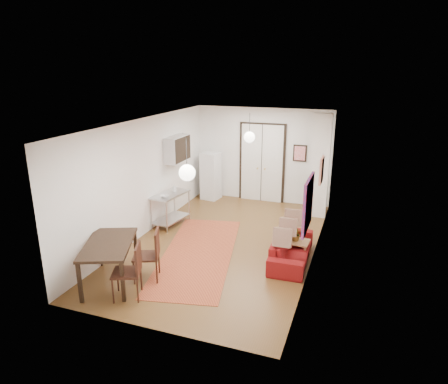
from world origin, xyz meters
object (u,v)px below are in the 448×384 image
(kitchen_counter, at_px, (171,205))
(coffee_table, at_px, (291,242))
(sofa, at_px, (291,249))
(dining_chair_far, at_px, (129,265))
(dining_table, at_px, (109,247))
(fridge, at_px, (211,176))
(black_side_chair, at_px, (315,192))
(dining_chair_near, at_px, (149,249))

(kitchen_counter, bearing_deg, coffee_table, -3.30)
(sofa, distance_m, dining_chair_far, 3.50)
(coffee_table, height_order, dining_table, dining_table)
(sofa, bearing_deg, dining_chair_far, 130.71)
(fridge, relative_size, black_side_chair, 1.51)
(fridge, distance_m, black_side_chair, 3.29)
(sofa, distance_m, dining_chair_near, 3.07)
(dining_chair_near, bearing_deg, dining_chair_far, -22.31)
(fridge, height_order, dining_chair_far, fridge)
(fridge, bearing_deg, sofa, -38.71)
(fridge, relative_size, dining_chair_near, 1.44)
(fridge, bearing_deg, black_side_chair, 6.41)
(sofa, distance_m, coffee_table, 0.31)
(coffee_table, relative_size, black_side_chair, 0.81)
(coffee_table, height_order, dining_chair_near, dining_chair_near)
(kitchen_counter, relative_size, dining_chair_near, 1.16)
(dining_table, height_order, black_side_chair, black_side_chair)
(kitchen_counter, bearing_deg, fridge, 93.57)
(fridge, xyz_separation_m, dining_chair_near, (0.67, -5.09, -0.14))
(kitchen_counter, distance_m, fridge, 2.47)
(dining_chair_near, relative_size, dining_chair_far, 1.00)
(fridge, xyz_separation_m, dining_table, (0.07, -5.54, -0.00))
(black_side_chair, bearing_deg, coffee_table, 80.28)
(dining_chair_far, bearing_deg, fridge, 164.25)
(black_side_chair, bearing_deg, fridge, -9.27)
(coffee_table, bearing_deg, fridge, 135.44)
(sofa, xyz_separation_m, dining_chair_near, (-2.56, -1.66, 0.33))
(dining_table, xyz_separation_m, dining_chair_near, (0.60, 0.46, -0.14))
(dining_table, height_order, dining_chair_near, dining_chair_near)
(coffee_table, distance_m, black_side_chair, 3.05)
(dining_table, height_order, dining_chair_far, dining_chair_far)
(sofa, bearing_deg, fridge, 41.37)
(kitchen_counter, bearing_deg, sofa, -7.92)
(coffee_table, bearing_deg, kitchen_counter, 168.70)
(coffee_table, relative_size, fridge, 0.53)
(dining_chair_near, bearing_deg, dining_table, -75.09)
(sofa, bearing_deg, coffee_table, 8.71)
(dining_table, distance_m, dining_chair_near, 0.77)
(fridge, distance_m, dining_table, 5.54)
(sofa, relative_size, black_side_chair, 1.92)
(fridge, xyz_separation_m, black_side_chair, (3.28, -0.09, -0.17))
(sofa, height_order, fridge, fridge)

